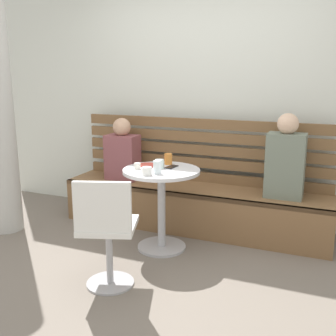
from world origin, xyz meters
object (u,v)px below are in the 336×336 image
object	(u,v)px
cafe_table	(161,194)
cup_glass_short	(160,164)
cup_water_clear	(157,167)
cup_tumbler_orange	(168,159)
cup_ceramic_white	(147,171)
person_child_left	(122,153)
cup_espresso_small	(137,166)
booth_bench	(193,208)
person_adult	(286,160)
plate_small	(148,165)
white_chair	(107,230)
phone_on_table	(172,167)

from	to	relation	value
cafe_table	cup_glass_short	bearing A→B (deg)	134.95
cafe_table	cup_water_clear	world-z (taller)	cup_water_clear
cup_tumbler_orange	cup_ceramic_white	size ratio (longest dim) A/B	1.25
cafe_table	person_child_left	bearing A→B (deg)	140.68
cup_water_clear	cup_espresso_small	xyz separation A→B (m)	(-0.23, 0.08, -0.03)
person_child_left	booth_bench	bearing A→B (deg)	-0.83
cafe_table	cup_glass_short	size ratio (longest dim) A/B	9.25
person_adult	plate_small	xyz separation A→B (m)	(-1.15, -0.49, -0.04)
cup_glass_short	cup_ceramic_white	size ratio (longest dim) A/B	1.00
cup_espresso_small	person_adult	bearing A→B (deg)	28.83
cafe_table	cup_espresso_small	distance (m)	0.33
booth_bench	cup_water_clear	size ratio (longest dim) A/B	24.55
white_chair	person_child_left	size ratio (longest dim) A/B	1.29
cup_espresso_small	plate_small	size ratio (longest dim) A/B	0.33
cup_glass_short	cup_ceramic_white	bearing A→B (deg)	-88.84
booth_bench	cup_glass_short	distance (m)	0.79
person_adult	cup_tumbler_orange	world-z (taller)	person_adult
person_adult	cup_espresso_small	size ratio (longest dim) A/B	13.84
booth_bench	cup_glass_short	size ratio (longest dim) A/B	33.75
white_chair	person_child_left	distance (m)	1.55
booth_bench	cup_glass_short	xyz separation A→B (m)	(-0.13, -0.54, 0.56)
cafe_table	cup_tumbler_orange	world-z (taller)	cup_tumbler_orange
cafe_table	cup_tumbler_orange	bearing A→B (deg)	95.74
cup_tumbler_orange	cup_ceramic_white	bearing A→B (deg)	-90.45
cafe_table	person_adult	world-z (taller)	person_adult
cup_glass_short	cup_espresso_small	xyz separation A→B (m)	(-0.17, -0.11, -0.01)
cafe_table	cup_water_clear	bearing A→B (deg)	-79.46
person_adult	cup_ceramic_white	xyz separation A→B (m)	(-1.01, -0.82, -0.01)
person_child_left	phone_on_table	world-z (taller)	person_child_left
person_child_left	white_chair	bearing A→B (deg)	-65.70
white_chair	cup_glass_short	xyz separation A→B (m)	(0.05, 0.84, 0.32)
cup_ceramic_white	white_chair	bearing A→B (deg)	-95.47
cup_espresso_small	phone_on_table	xyz separation A→B (m)	(0.25, 0.18, -0.02)
person_adult	cup_glass_short	world-z (taller)	person_adult
cafe_table	phone_on_table	bearing A→B (deg)	63.46
white_chair	plate_small	size ratio (longest dim) A/B	5.00
cafe_table	cup_water_clear	xyz separation A→B (m)	(0.03, -0.15, 0.28)
person_child_left	phone_on_table	bearing A→B (deg)	-31.92
person_adult	plate_small	size ratio (longest dim) A/B	4.56
cup_water_clear	cup_tumbler_orange	bearing A→B (deg)	97.80
person_adult	booth_bench	bearing A→B (deg)	-179.53
booth_bench	cup_ceramic_white	world-z (taller)	cup_ceramic_white
person_child_left	cup_glass_short	xyz separation A→B (m)	(0.68, -0.55, 0.05)
cup_water_clear	cup_ceramic_white	size ratio (longest dim) A/B	1.38
cafe_table	cup_ceramic_white	bearing A→B (deg)	-95.74
person_adult	cup_glass_short	size ratio (longest dim) A/B	9.69
person_child_left	cup_tumbler_orange	xyz separation A→B (m)	(0.68, -0.37, 0.06)
cup_espresso_small	cup_ceramic_white	world-z (taller)	cup_ceramic_white
cup_espresso_small	cup_ceramic_white	distance (m)	0.24
white_chair	cup_espresso_small	distance (m)	0.80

